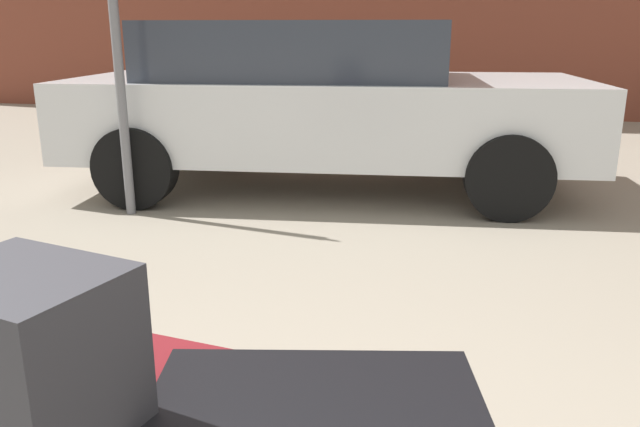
{
  "coord_description": "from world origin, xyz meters",
  "views": [
    {
      "loc": [
        0.51,
        -1.0,
        1.35
      ],
      "look_at": [
        0.0,
        1.2,
        0.69
      ],
      "focal_mm": 35.29,
      "sensor_mm": 36.0,
      "label": 1
    }
  ],
  "objects": [
    {
      "name": "parked_car",
      "position": [
        -0.73,
        4.35,
        0.76
      ],
      "size": [
        4.48,
        2.3,
        1.42
      ],
      "color": "silver",
      "rests_on": "ground_plane"
    },
    {
      "name": "no_parking_sign",
      "position": [
        -1.95,
        3.18,
        1.39
      ],
      "size": [
        0.49,
        0.13,
        2.23
      ],
      "color": "slate",
      "rests_on": "ground_plane"
    },
    {
      "name": "duffel_bag_maroon_front_left",
      "position": [
        -0.29,
        0.12,
        0.48
      ],
      "size": [
        0.69,
        0.42,
        0.29
      ],
      "primitive_type": "cube",
      "rotation": [
        0.0,
        0.0,
        -0.14
      ],
      "color": "maroon",
      "rests_on": "luggage_cart"
    }
  ]
}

